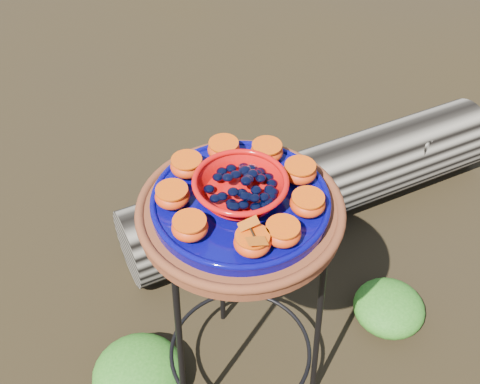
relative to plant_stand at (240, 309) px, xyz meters
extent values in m
plane|color=black|center=(0.00, 0.00, -0.35)|extent=(60.00, 60.00, 0.00)
cylinder|color=maroon|center=(0.00, 0.00, 0.37)|extent=(0.45, 0.45, 0.04)
cylinder|color=#000043|center=(0.00, 0.00, 0.40)|extent=(0.39, 0.39, 0.03)
ellipsoid|color=#B33000|center=(-0.01, -0.14, 0.43)|extent=(0.08, 0.08, 0.04)
ellipsoid|color=#B33000|center=(0.05, -0.14, 0.43)|extent=(0.08, 0.08, 0.04)
ellipsoid|color=#B33000|center=(0.13, -0.07, 0.43)|extent=(0.08, 0.08, 0.04)
ellipsoid|color=#B33000|center=(0.14, 0.03, 0.43)|extent=(0.08, 0.08, 0.04)
ellipsoid|color=#B33000|center=(0.09, 0.11, 0.43)|extent=(0.08, 0.08, 0.04)
ellipsoid|color=#B33000|center=(0.00, 0.15, 0.43)|extent=(0.08, 0.08, 0.04)
ellipsoid|color=#B33000|center=(-0.09, 0.11, 0.43)|extent=(0.08, 0.08, 0.04)
ellipsoid|color=#B33000|center=(-0.14, 0.02, 0.43)|extent=(0.08, 0.08, 0.04)
ellipsoid|color=#B33000|center=(-0.13, -0.07, 0.43)|extent=(0.08, 0.08, 0.04)
ellipsoid|color=#206014|center=(-0.30, 0.05, -0.28)|extent=(0.27, 0.27, 0.14)
ellipsoid|color=#206014|center=(0.52, 0.08, -0.29)|extent=(0.23, 0.23, 0.12)
ellipsoid|color=#206014|center=(-0.04, 0.55, -0.28)|extent=(0.28, 0.28, 0.14)
camera|label=1|loc=(-0.24, -0.89, 1.33)|focal=45.00mm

